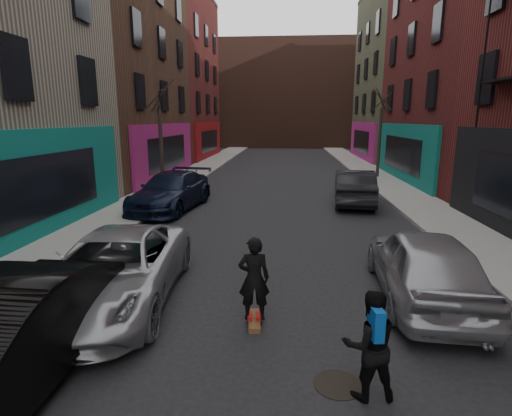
% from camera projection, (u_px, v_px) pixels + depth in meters
% --- Properties ---
extents(sidewalk_left, '(2.50, 84.00, 0.13)m').
position_uv_depth(sidewalk_left, '(207.00, 165.00, 32.84)').
color(sidewalk_left, gray).
rests_on(sidewalk_left, ground).
extents(sidewalk_right, '(2.50, 84.00, 0.13)m').
position_uv_depth(sidewalk_right, '(361.00, 167.00, 31.88)').
color(sidewalk_right, gray).
rests_on(sidewalk_right, ground).
extents(building_far, '(40.00, 10.00, 14.00)m').
position_uv_depth(building_far, '(286.00, 96.00, 56.15)').
color(building_far, '#47281E').
rests_on(building_far, ground).
extents(tree_left_far, '(2.00, 2.00, 6.50)m').
position_uv_depth(tree_left_far, '(160.00, 127.00, 20.44)').
color(tree_left_far, black).
rests_on(tree_left_far, sidewalk_left).
extents(tree_right_far, '(2.00, 2.00, 6.80)m').
position_uv_depth(tree_right_far, '(381.00, 123.00, 25.29)').
color(tree_right_far, black).
rests_on(tree_right_far, sidewalk_right).
extents(parked_left_far, '(2.83, 5.45, 1.47)m').
position_uv_depth(parked_left_far, '(115.00, 269.00, 8.29)').
color(parked_left_far, '#9B9DA3').
rests_on(parked_left_far, ground).
extents(parked_left_end, '(2.87, 5.63, 1.57)m').
position_uv_depth(parked_left_end, '(171.00, 191.00, 17.02)').
color(parked_left_end, black).
rests_on(parked_left_end, ground).
extents(parked_right_far, '(2.15, 4.71, 1.57)m').
position_uv_depth(parked_right_far, '(424.00, 264.00, 8.43)').
color(parked_right_far, '#989AA1').
rests_on(parked_right_far, ground).
extents(parked_right_end, '(2.12, 4.89, 1.56)m').
position_uv_depth(parked_right_end, '(354.00, 187.00, 18.06)').
color(parked_right_end, black).
rests_on(parked_right_end, ground).
extents(skateboard, '(0.31, 0.82, 0.10)m').
position_uv_depth(skateboard, '(254.00, 321.00, 7.56)').
color(skateboard, brown).
rests_on(skateboard, ground).
extents(skateboarder, '(0.63, 0.45, 1.61)m').
position_uv_depth(skateboarder, '(254.00, 278.00, 7.38)').
color(skateboarder, black).
rests_on(skateboarder, skateboard).
extents(pedestrian, '(0.84, 0.69, 1.57)m').
position_uv_depth(pedestrian, '(370.00, 344.00, 5.41)').
color(pedestrian, black).
rests_on(pedestrian, ground).
extents(manhole, '(0.84, 0.84, 0.01)m').
position_uv_depth(manhole, '(337.00, 384.00, 5.81)').
color(manhole, black).
rests_on(manhole, ground).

